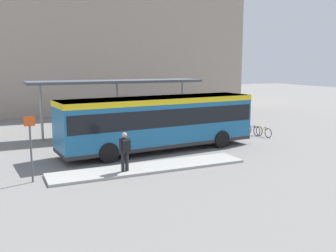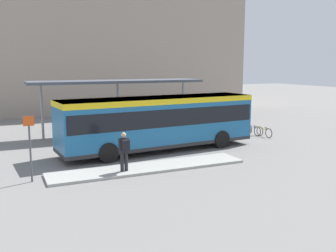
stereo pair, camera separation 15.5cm
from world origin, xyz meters
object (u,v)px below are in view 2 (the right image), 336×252
(bicycle_blue, at_px, (253,130))
(platform_sign, at_px, (30,146))
(potted_planter_near_shelter, at_px, (82,134))
(city_bus, at_px, (159,119))
(pedestrian_waiting, at_px, (124,149))
(bicycle_yellow, at_px, (264,132))
(bicycle_green, at_px, (243,128))

(bicycle_blue, height_order, platform_sign, platform_sign)
(potted_planter_near_shelter, bearing_deg, platform_sign, -117.23)
(city_bus, bearing_deg, platform_sign, -160.57)
(bicycle_blue, bearing_deg, pedestrian_waiting, 111.90)
(platform_sign, bearing_deg, city_bus, 24.19)
(bicycle_blue, distance_m, potted_planter_near_shelter, 11.77)
(potted_planter_near_shelter, bearing_deg, bicycle_blue, -9.40)
(pedestrian_waiting, bearing_deg, platform_sign, 78.71)
(potted_planter_near_shelter, bearing_deg, city_bus, -44.40)
(bicycle_yellow, height_order, platform_sign, platform_sign)
(city_bus, height_order, pedestrian_waiting, city_bus)
(bicycle_green, bearing_deg, bicycle_yellow, 6.95)
(pedestrian_waiting, bearing_deg, bicycle_green, -64.25)
(city_bus, distance_m, platform_sign, 7.92)
(bicycle_blue, relative_size, bicycle_green, 1.04)
(city_bus, xyz_separation_m, potted_planter_near_shelter, (-3.69, 3.62, -1.17))
(bicycle_blue, xyz_separation_m, bicycle_green, (-0.20, 0.89, -0.01))
(bicycle_green, distance_m, platform_sign, 16.08)
(bicycle_blue, relative_size, potted_planter_near_shelter, 1.31)
(bicycle_yellow, xyz_separation_m, bicycle_blue, (-0.28, 0.89, 0.01))
(bicycle_green, bearing_deg, platform_sign, -76.77)
(bicycle_yellow, relative_size, bicycle_green, 1.02)
(bicycle_yellow, relative_size, bicycle_blue, 0.98)
(pedestrian_waiting, bearing_deg, city_bus, -45.45)
(pedestrian_waiting, distance_m, bicycle_blue, 12.48)
(bicycle_blue, bearing_deg, city_bus, 98.12)
(bicycle_yellow, bearing_deg, platform_sign, 101.42)
(city_bus, distance_m, potted_planter_near_shelter, 5.30)
(bicycle_yellow, distance_m, bicycle_green, 1.84)
(bicycle_yellow, height_order, bicycle_blue, bicycle_blue)
(city_bus, bearing_deg, pedestrian_waiting, -136.09)
(city_bus, xyz_separation_m, bicycle_green, (7.71, 2.58, -1.47))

